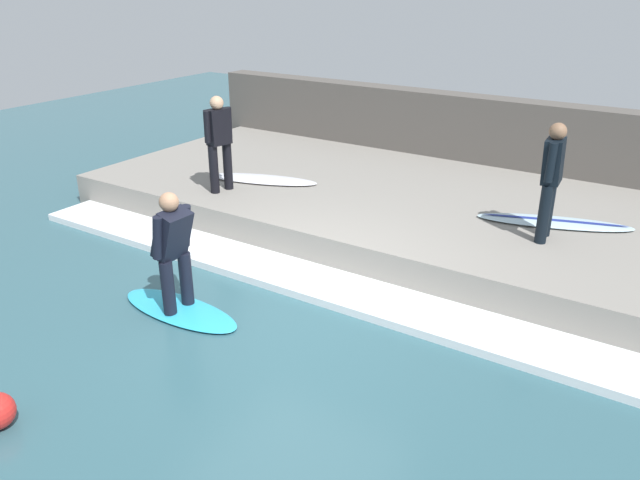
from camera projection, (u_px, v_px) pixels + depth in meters
name	position (u px, v px, depth m)	size (l,w,h in m)	color
ground_plane	(294.00, 310.00, 7.47)	(28.00, 28.00, 0.00)	#335B66
concrete_ledge	(411.00, 210.00, 9.88)	(4.40, 10.61, 0.50)	gray
back_wall	(470.00, 141.00, 11.53)	(0.50, 11.14, 1.68)	#544F49
wave_foam_crest	(323.00, 285.00, 7.94)	(0.82, 10.08, 0.10)	white
surfboard_riding	(180.00, 310.00, 7.40)	(0.62, 1.72, 0.06)	#2DADD1
surfer_riding	(173.00, 246.00, 7.08)	(0.54, 0.39, 1.44)	black
surfer_waiting_near	(551.00, 176.00, 7.84)	(0.52, 0.26, 1.53)	black
surfboard_waiting_near	(554.00, 222.00, 8.63)	(1.11, 2.13, 0.07)	silver
surfer_waiting_far	(219.00, 139.00, 9.64)	(0.50, 0.29, 1.50)	black
surfboard_waiting_far	(262.00, 179.00, 10.42)	(1.06, 1.96, 0.06)	silver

